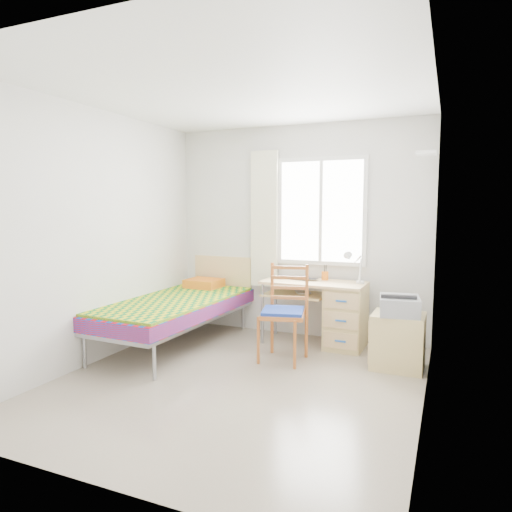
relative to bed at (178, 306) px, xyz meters
The scene contains 17 objects.
floor 1.46m from the bed, 34.43° to the right, with size 3.50×3.50×0.00m, color #BCAD93.
ceiling 2.55m from the bed, 34.43° to the right, with size 3.50×3.50×0.00m, color white.
wall_back 1.72m from the bed, 40.11° to the left, with size 3.20×3.20×0.00m, color silver.
wall_left 1.24m from the bed, 120.07° to the right, with size 3.50×3.50×0.00m, color silver.
wall_right 2.98m from the bed, 15.96° to the right, with size 3.50×3.50×0.00m, color silver.
window 2.04m from the bed, 33.08° to the left, with size 1.10×0.04×1.30m.
curtain 1.52m from the bed, 50.97° to the left, with size 0.35×0.05×1.70m, color #FAF6CE.
floating_shelf 3.19m from the bed, 13.13° to the left, with size 0.20×0.32×0.03m, color white.
bed is the anchor object (origin of this frame).
desk 1.88m from the bed, 19.72° to the left, with size 1.20×0.58×0.74m.
chair 1.34m from the bed, ahead, with size 0.53×0.53×1.01m.
cabinet 2.47m from the bed, ahead, with size 0.51×0.45×0.55m.
printer 2.47m from the bed, ahead, with size 0.43×0.48×0.19m.
laptop 1.50m from the bed, 26.36° to the left, with size 0.31×0.20×0.02m, color black.
pen_cup 1.77m from the bed, 27.06° to the left, with size 0.08×0.08×0.10m, color orange.
task_lamp 2.07m from the bed, 17.13° to the left, with size 0.22×0.31×0.37m.
book 1.40m from the bed, 28.68° to the left, with size 0.17×0.23×0.02m, color gray.
Camera 1 is at (1.74, -3.67, 1.59)m, focal length 32.00 mm.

